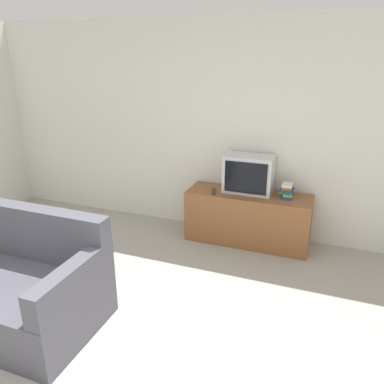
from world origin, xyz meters
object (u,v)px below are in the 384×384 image
Objects in this scene: tv_stand at (248,218)px; remote_on_stand at (214,191)px; book_stack at (287,191)px; television at (249,174)px.

remote_on_stand reaches higher than tv_stand.
book_stack reaches higher than remote_on_stand.
television is (-0.03, 0.07, 0.53)m from tv_stand.
tv_stand is at bearing -66.96° from television.
book_stack is at bearing 6.37° from tv_stand.
television is 3.08× the size of remote_on_stand.
tv_stand is at bearing -173.63° from book_stack.
book_stack is 0.85m from remote_on_stand.
book_stack is at bearing -2.79° from television.
television is 2.58× the size of book_stack.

